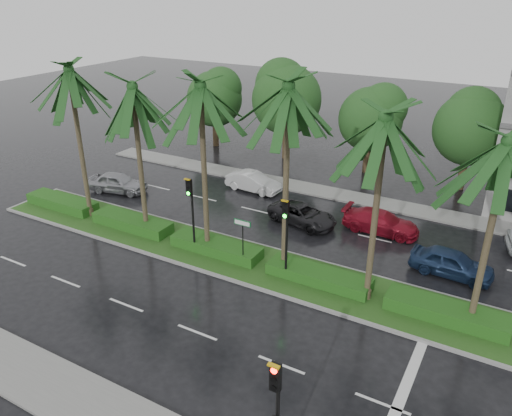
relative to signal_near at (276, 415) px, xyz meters
The scene contains 17 objects.
ground 11.42m from the signal_near, 122.58° to the left, with size 120.00×120.00×0.00m, color black.
near_sidewalk 6.53m from the signal_near, behind, with size 40.00×2.40×0.12m, color slate.
far_sidewalk 22.35m from the signal_near, 105.67° to the left, with size 40.00×2.00×0.12m, color slate.
median 12.24m from the signal_near, 120.00° to the left, with size 36.00×4.00×0.15m.
hedge 12.17m from the signal_near, 120.00° to the left, with size 35.20×1.40×0.60m.
lane_markings 9.76m from the signal_near, 108.30° to the left, with size 34.00×13.06×0.01m.
palm_row 13.90m from the signal_near, 124.87° to the left, with size 26.30×4.20×10.09m.
signal_near is the anchor object (origin of this frame).
signal_median_left 13.93m from the signal_near, 135.91° to the left, with size 0.34×0.42×4.36m.
signal_median_right 10.69m from the signal_near, 114.91° to the left, with size 0.34×0.42×4.36m.
street_sign 12.11m from the signal_near, 125.34° to the left, with size 0.95×0.09×2.60m.
bg_trees 27.82m from the signal_near, 103.38° to the left, with size 32.88×5.62×8.12m.
car_silver 24.64m from the signal_near, 144.19° to the left, with size 4.12×1.66×1.40m, color #999AA0.
car_white 22.62m from the signal_near, 121.38° to the left, with size 4.01×1.40×1.32m, color silver.
car_darkgrey 17.51m from the signal_near, 111.93° to the left, with size 4.37×2.02×1.22m, color black.
car_red 17.59m from the signal_near, 96.56° to the left, with size 4.48×1.82×1.30m, color maroon.
car_blue 14.77m from the signal_near, 80.18° to the left, with size 4.06×1.63×1.38m, color navy.
Camera 1 is at (10.57, -18.63, 13.58)m, focal length 35.00 mm.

